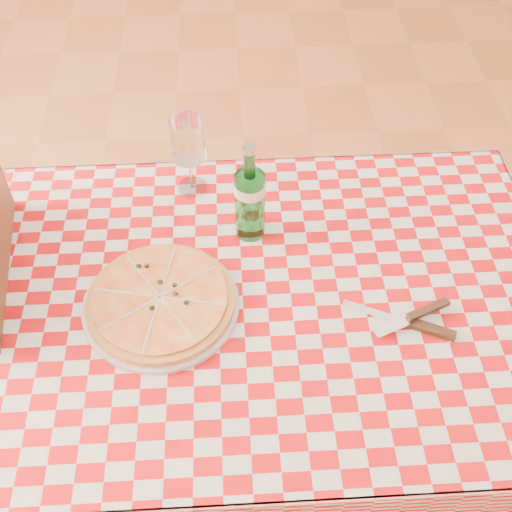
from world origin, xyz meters
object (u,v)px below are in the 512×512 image
Objects in this scene: dining_table at (266,321)px; water_bottle at (250,192)px; wine_glass at (189,156)px; pizza_plate at (160,301)px.

water_bottle is (-0.03, 0.19, 0.23)m from dining_table.
wine_glass reaches higher than dining_table.
dining_table is 0.26m from pizza_plate.
wine_glass is (-0.16, 0.35, 0.20)m from dining_table.
water_bottle is 1.23× the size of wine_glass.
water_bottle is 0.21m from wine_glass.
dining_table is at bearing -82.03° from water_bottle.
water_bottle is at bearing 46.31° from pizza_plate.
water_bottle reaches higher than wine_glass.
wine_glass is at bearing 115.11° from dining_table.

